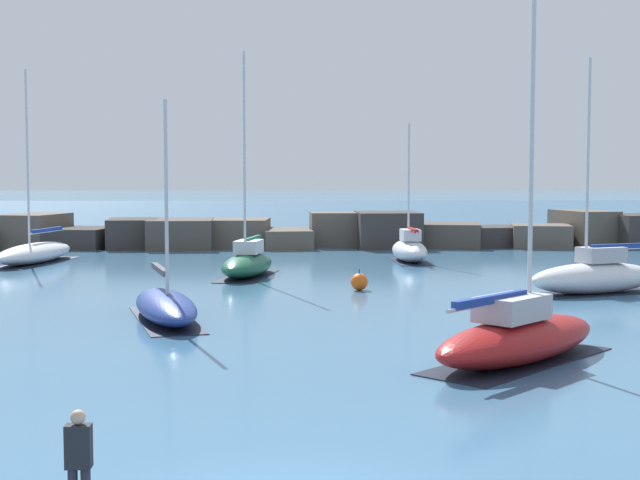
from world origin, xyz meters
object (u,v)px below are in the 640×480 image
(sailboat_moored_0, at_px, (595,276))
(sailboat_moored_2, at_px, (247,263))
(sailboat_moored_1, at_px, (410,249))
(sailboat_moored_5, at_px, (165,305))
(person_on_rocks, at_px, (79,460))
(sailboat_moored_4, at_px, (518,336))
(mooring_buoy_far_side, at_px, (359,282))
(sailboat_moored_8, at_px, (35,252))

(sailboat_moored_0, distance_m, sailboat_moored_2, 16.24)
(sailboat_moored_1, distance_m, sailboat_moored_2, 11.48)
(sailboat_moored_5, xyz_separation_m, person_on_rocks, (1.20, -17.73, 0.39))
(sailboat_moored_4, height_order, mooring_buoy_far_side, sailboat_moored_4)
(sailboat_moored_2, xyz_separation_m, person_on_rocks, (-1.00, -30.81, 0.22))
(sailboat_moored_2, bearing_deg, sailboat_moored_5, -99.52)
(sailboat_moored_0, xyz_separation_m, sailboat_moored_4, (-6.73, -13.37, -0.07))
(mooring_buoy_far_side, height_order, person_on_rocks, person_on_rocks)
(sailboat_moored_1, height_order, sailboat_moored_8, sailboat_moored_8)
(sailboat_moored_2, bearing_deg, person_on_rocks, -91.85)
(sailboat_moored_8, xyz_separation_m, person_on_rocks, (11.24, -37.95, 0.29))
(sailboat_moored_0, relative_size, sailboat_moored_2, 0.90)
(sailboat_moored_4, distance_m, mooring_buoy_far_side, 15.06)
(sailboat_moored_2, relative_size, sailboat_moored_5, 1.46)
(sailboat_moored_1, height_order, sailboat_moored_5, sailboat_moored_1)
(mooring_buoy_far_side, relative_size, person_on_rocks, 0.58)
(sailboat_moored_8, xyz_separation_m, mooring_buoy_far_side, (17.24, -12.61, -0.23))
(mooring_buoy_far_side, bearing_deg, sailboat_moored_5, -133.45)
(sailboat_moored_0, bearing_deg, sailboat_moored_2, 155.01)
(sailboat_moored_8, bearing_deg, person_on_rocks, -73.50)
(sailboat_moored_2, height_order, sailboat_moored_8, sailboat_moored_2)
(sailboat_moored_2, relative_size, person_on_rocks, 6.70)
(sailboat_moored_2, distance_m, mooring_buoy_far_side, 7.43)
(sailboat_moored_1, bearing_deg, mooring_buoy_far_side, -107.09)
(sailboat_moored_1, height_order, person_on_rocks, sailboat_moored_1)
(sailboat_moored_1, relative_size, sailboat_moored_5, 1.07)
(sailboat_moored_1, height_order, sailboat_moored_2, sailboat_moored_2)
(sailboat_moored_4, xyz_separation_m, person_on_rocks, (-8.98, -10.57, 0.22))
(sailboat_moored_2, bearing_deg, sailboat_moored_0, -24.99)
(sailboat_moored_5, xyz_separation_m, mooring_buoy_far_side, (7.20, 7.60, -0.14))
(sailboat_moored_2, xyz_separation_m, sailboat_moored_8, (-12.23, 7.14, -0.07))
(sailboat_moored_2, distance_m, sailboat_moored_4, 21.76)
(sailboat_moored_0, bearing_deg, sailboat_moored_1, 112.40)
(sailboat_moored_4, bearing_deg, sailboat_moored_2, 111.54)
(sailboat_moored_1, relative_size, person_on_rocks, 4.92)
(sailboat_moored_1, distance_m, sailboat_moored_4, 27.48)
(sailboat_moored_4, bearing_deg, sailboat_moored_8, 126.45)
(sailboat_moored_0, height_order, sailboat_moored_8, sailboat_moored_8)
(sailboat_moored_4, bearing_deg, person_on_rocks, -130.36)
(sailboat_moored_4, bearing_deg, mooring_buoy_far_side, 101.41)
(sailboat_moored_0, bearing_deg, person_on_rocks, -123.28)
(sailboat_moored_8, distance_m, person_on_rocks, 39.58)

